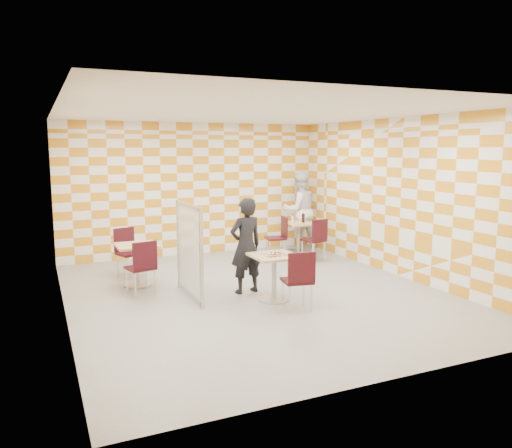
{
  "coord_description": "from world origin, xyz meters",
  "views": [
    {
      "loc": [
        -3.29,
        -7.46,
        2.42
      ],
      "look_at": [
        0.1,
        0.2,
        1.15
      ],
      "focal_mm": 35.0,
      "sensor_mm": 36.0,
      "label": 1
    }
  ],
  "objects_px": {
    "chair_second_side": "(280,234)",
    "man_white": "(299,210)",
    "partition": "(189,250)",
    "man_dark": "(246,246)",
    "chair_main_front": "(299,276)",
    "second_table": "(298,233)",
    "sport_bottle": "(292,219)",
    "chair_empty_near": "(143,263)",
    "soda_bottle": "(303,218)",
    "empty_table": "(137,258)",
    "chair_second_front": "(316,237)",
    "main_table": "(274,270)",
    "chair_empty_far": "(127,248)"
  },
  "relations": [
    {
      "from": "chair_second_side",
      "to": "man_white",
      "type": "relative_size",
      "value": 0.49
    },
    {
      "from": "partition",
      "to": "man_dark",
      "type": "bearing_deg",
      "value": -6.04
    },
    {
      "from": "chair_main_front",
      "to": "chair_second_side",
      "type": "distance_m",
      "value": 3.72
    },
    {
      "from": "second_table",
      "to": "sport_bottle",
      "type": "height_order",
      "value": "sport_bottle"
    },
    {
      "from": "chair_main_front",
      "to": "man_white",
      "type": "xyz_separation_m",
      "value": [
        2.3,
        4.19,
        0.4
      ]
    },
    {
      "from": "chair_empty_near",
      "to": "soda_bottle",
      "type": "distance_m",
      "value": 4.39
    },
    {
      "from": "partition",
      "to": "soda_bottle",
      "type": "bearing_deg",
      "value": 33.26
    },
    {
      "from": "empty_table",
      "to": "chair_second_front",
      "type": "distance_m",
      "value": 3.92
    },
    {
      "from": "main_table",
      "to": "sport_bottle",
      "type": "xyz_separation_m",
      "value": [
        1.9,
        2.97,
        0.33
      ]
    },
    {
      "from": "chair_main_front",
      "to": "partition",
      "type": "xyz_separation_m",
      "value": [
        -1.29,
        1.35,
        0.25
      ]
    },
    {
      "from": "chair_second_front",
      "to": "chair_empty_far",
      "type": "relative_size",
      "value": 1.0
    },
    {
      "from": "chair_second_side",
      "to": "sport_bottle",
      "type": "height_order",
      "value": "sport_bottle"
    },
    {
      "from": "chair_main_front",
      "to": "chair_second_front",
      "type": "distance_m",
      "value": 3.44
    },
    {
      "from": "main_table",
      "to": "soda_bottle",
      "type": "height_order",
      "value": "soda_bottle"
    },
    {
      "from": "chair_empty_far",
      "to": "partition",
      "type": "distance_m",
      "value": 1.98
    },
    {
      "from": "chair_second_front",
      "to": "chair_second_side",
      "type": "relative_size",
      "value": 1.0
    },
    {
      "from": "chair_second_side",
      "to": "chair_empty_far",
      "type": "bearing_deg",
      "value": -175.75
    },
    {
      "from": "chair_second_front",
      "to": "chair_empty_far",
      "type": "distance_m",
      "value": 3.96
    },
    {
      "from": "chair_second_side",
      "to": "partition",
      "type": "height_order",
      "value": "partition"
    },
    {
      "from": "empty_table",
      "to": "chair_second_front",
      "type": "bearing_deg",
      "value": 5.83
    },
    {
      "from": "main_table",
      "to": "chair_second_front",
      "type": "distance_m",
      "value": 2.99
    },
    {
      "from": "chair_second_front",
      "to": "man_dark",
      "type": "distance_m",
      "value": 2.79
    },
    {
      "from": "second_table",
      "to": "chair_second_side",
      "type": "bearing_deg",
      "value": -169.27
    },
    {
      "from": "chair_second_side",
      "to": "partition",
      "type": "bearing_deg",
      "value": -142.06
    },
    {
      "from": "partition",
      "to": "chair_second_side",
      "type": "bearing_deg",
      "value": 37.94
    },
    {
      "from": "empty_table",
      "to": "partition",
      "type": "xyz_separation_m",
      "value": [
        0.64,
        -1.07,
        0.28
      ]
    },
    {
      "from": "sport_bottle",
      "to": "chair_empty_far",
      "type": "bearing_deg",
      "value": -173.54
    },
    {
      "from": "chair_empty_far",
      "to": "man_dark",
      "type": "bearing_deg",
      "value": -49.8
    },
    {
      "from": "chair_empty_near",
      "to": "partition",
      "type": "distance_m",
      "value": 0.84
    },
    {
      "from": "partition",
      "to": "man_white",
      "type": "bearing_deg",
      "value": 38.39
    },
    {
      "from": "empty_table",
      "to": "chair_second_side",
      "type": "bearing_deg",
      "value": 17.13
    },
    {
      "from": "empty_table",
      "to": "man_white",
      "type": "distance_m",
      "value": 4.61
    },
    {
      "from": "chair_second_front",
      "to": "partition",
      "type": "distance_m",
      "value": 3.58
    },
    {
      "from": "chair_second_front",
      "to": "man_dark",
      "type": "relative_size",
      "value": 0.57
    },
    {
      "from": "empty_table",
      "to": "soda_bottle",
      "type": "distance_m",
      "value": 4.14
    },
    {
      "from": "chair_empty_far",
      "to": "man_dark",
      "type": "distance_m",
      "value": 2.55
    },
    {
      "from": "chair_main_front",
      "to": "man_dark",
      "type": "xyz_separation_m",
      "value": [
        -0.33,
        1.25,
        0.26
      ]
    },
    {
      "from": "man_dark",
      "to": "sport_bottle",
      "type": "relative_size",
      "value": 8.07
    },
    {
      "from": "man_white",
      "to": "main_table",
      "type": "bearing_deg",
      "value": 55.68
    },
    {
      "from": "man_white",
      "to": "soda_bottle",
      "type": "bearing_deg",
      "value": 68.6
    },
    {
      "from": "second_table",
      "to": "chair_second_front",
      "type": "bearing_deg",
      "value": -87.0
    },
    {
      "from": "main_table",
      "to": "man_white",
      "type": "xyz_separation_m",
      "value": [
        2.39,
        3.54,
        0.44
      ]
    },
    {
      "from": "chair_second_side",
      "to": "partition",
      "type": "relative_size",
      "value": 0.6
    },
    {
      "from": "empty_table",
      "to": "chair_second_front",
      "type": "height_order",
      "value": "chair_second_front"
    },
    {
      "from": "main_table",
      "to": "chair_empty_near",
      "type": "bearing_deg",
      "value": 148.92
    },
    {
      "from": "man_dark",
      "to": "soda_bottle",
      "type": "distance_m",
      "value": 3.3
    },
    {
      "from": "partition",
      "to": "second_table",
      "type": "bearing_deg",
      "value": 34.28
    },
    {
      "from": "chair_main_front",
      "to": "soda_bottle",
      "type": "xyz_separation_m",
      "value": [
        2.05,
        3.54,
        0.31
      ]
    },
    {
      "from": "chair_empty_far",
      "to": "partition",
      "type": "bearing_deg",
      "value": -69.5
    },
    {
      "from": "chair_second_side",
      "to": "empty_table",
      "type": "bearing_deg",
      "value": -162.87
    }
  ]
}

